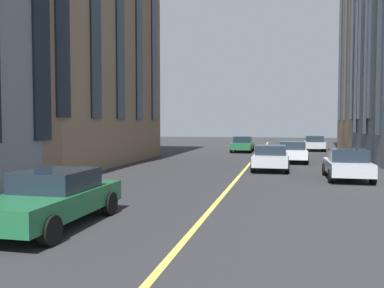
{
  "coord_description": "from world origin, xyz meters",
  "views": [
    {
      "loc": [
        3.23,
        -2.07,
        2.52
      ],
      "look_at": [
        13.45,
        0.26,
        2.0
      ],
      "focal_mm": 37.61,
      "sensor_mm": 36.0,
      "label": 1
    }
  ],
  "objects_px": {
    "car_silver_far": "(347,164)",
    "car_silver_mid": "(271,157)",
    "car_green_trailing": "(53,198)",
    "car_white_parked_a": "(292,152)",
    "car_green_near": "(242,144)",
    "car_silver_parked_b": "(314,143)"
  },
  "relations": [
    {
      "from": "car_silver_far",
      "to": "car_silver_mid",
      "type": "distance_m",
      "value": 4.7
    },
    {
      "from": "car_green_trailing",
      "to": "car_silver_mid",
      "type": "height_order",
      "value": "same"
    },
    {
      "from": "car_white_parked_a",
      "to": "car_green_near",
      "type": "bearing_deg",
      "value": 25.05
    },
    {
      "from": "car_green_trailing",
      "to": "car_white_parked_a",
      "type": "xyz_separation_m",
      "value": [
        18.42,
        -6.11,
        0.0
      ]
    },
    {
      "from": "car_silver_far",
      "to": "car_green_near",
      "type": "relative_size",
      "value": 1.0
    },
    {
      "from": "car_green_near",
      "to": "car_white_parked_a",
      "type": "distance_m",
      "value": 9.81
    },
    {
      "from": "car_silver_parked_b",
      "to": "car_white_parked_a",
      "type": "height_order",
      "value": "car_silver_parked_b"
    },
    {
      "from": "car_silver_far",
      "to": "car_silver_parked_b",
      "type": "bearing_deg",
      "value": 0.0
    },
    {
      "from": "car_silver_parked_b",
      "to": "car_silver_mid",
      "type": "bearing_deg",
      "value": 168.4
    },
    {
      "from": "car_silver_far",
      "to": "car_silver_parked_b",
      "type": "height_order",
      "value": "same"
    },
    {
      "from": "car_silver_far",
      "to": "car_white_parked_a",
      "type": "height_order",
      "value": "car_silver_far"
    },
    {
      "from": "car_silver_parked_b",
      "to": "car_silver_mid",
      "type": "xyz_separation_m",
      "value": [
        -17.03,
        3.5,
        0.0
      ]
    },
    {
      "from": "car_green_near",
      "to": "car_green_trailing",
      "type": "bearing_deg",
      "value": 175.91
    },
    {
      "from": "car_white_parked_a",
      "to": "car_green_trailing",
      "type": "bearing_deg",
      "value": 161.67
    },
    {
      "from": "car_green_near",
      "to": "car_silver_parked_b",
      "type": "bearing_deg",
      "value": -63.4
    },
    {
      "from": "car_silver_parked_b",
      "to": "car_silver_mid",
      "type": "distance_m",
      "value": 17.39
    },
    {
      "from": "car_silver_far",
      "to": "car_silver_parked_b",
      "type": "distance_m",
      "value": 20.17
    },
    {
      "from": "car_silver_far",
      "to": "car_green_trailing",
      "type": "distance_m",
      "value": 13.33
    },
    {
      "from": "car_silver_far",
      "to": "car_silver_mid",
      "type": "height_order",
      "value": "car_silver_far"
    },
    {
      "from": "car_silver_parked_b",
      "to": "car_silver_mid",
      "type": "height_order",
      "value": "car_silver_parked_b"
    },
    {
      "from": "car_silver_far",
      "to": "car_green_trailing",
      "type": "height_order",
      "value": "car_silver_far"
    },
    {
      "from": "car_silver_mid",
      "to": "car_silver_parked_b",
      "type": "bearing_deg",
      "value": -11.6
    }
  ]
}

